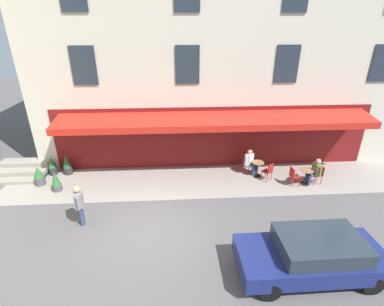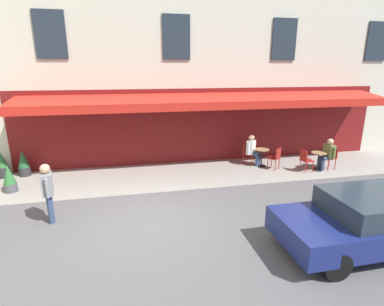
% 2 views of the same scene
% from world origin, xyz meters
% --- Properties ---
extents(ground_plane, '(70.00, 70.00, 0.00)m').
position_xyz_m(ground_plane, '(0.00, 0.00, 0.00)').
color(ground_plane, '#565456').
extents(sidewalk_cafe_terrace, '(20.50, 3.20, 0.01)m').
position_xyz_m(sidewalk_cafe_terrace, '(-3.25, -3.40, 0.00)').
color(sidewalk_cafe_terrace, gray).
rests_on(sidewalk_cafe_terrace, ground_plane).
extents(cafe_building_facade, '(20.00, 10.70, 15.00)m').
position_xyz_m(cafe_building_facade, '(-4.00, -9.49, 7.49)').
color(cafe_building_facade, beige).
rests_on(cafe_building_facade, ground_plane).
extents(cafe_table_near_entrance, '(0.60, 0.60, 0.75)m').
position_xyz_m(cafe_table_near_entrance, '(-5.04, -3.68, 0.49)').
color(cafe_table_near_entrance, black).
rests_on(cafe_table_near_entrance, ground_plane).
extents(cafe_chair_red_near_door, '(0.56, 0.56, 0.91)m').
position_xyz_m(cafe_chair_red_near_door, '(-5.42, -3.17, 0.55)').
color(cafe_chair_red_near_door, maroon).
rests_on(cafe_chair_red_near_door, ground_plane).
extents(cafe_chair_red_back_row, '(0.57, 0.57, 0.91)m').
position_xyz_m(cafe_chair_red_back_row, '(-4.57, -4.10, 0.55)').
color(cafe_chair_red_back_row, maroon).
rests_on(cafe_chair_red_back_row, ground_plane).
extents(cafe_table_mid_terrace, '(0.60, 0.60, 0.75)m').
position_xyz_m(cafe_table_mid_terrace, '(-7.06, -2.73, 0.49)').
color(cafe_table_mid_terrace, black).
rests_on(cafe_table_mid_terrace, ground_plane).
extents(cafe_chair_red_under_awning, '(0.44, 0.44, 0.91)m').
position_xyz_m(cafe_chair_red_under_awning, '(-6.43, -2.66, 0.55)').
color(cafe_chair_red_under_awning, maroon).
rests_on(cafe_chair_red_under_awning, ground_plane).
extents(cafe_chair_red_by_window, '(0.43, 0.43, 0.91)m').
position_xyz_m(cafe_chair_red_by_window, '(-7.69, -2.78, 0.55)').
color(cafe_chair_red_by_window, maroon).
rests_on(cafe_chair_red_by_window, ground_plane).
extents(seated_patron_in_white, '(0.65, 0.64, 1.32)m').
position_xyz_m(seated_patron_in_white, '(-4.73, -3.96, 0.70)').
color(seated_patron_in_white, navy).
rests_on(seated_patron_in_white, ground_plane).
extents(seated_companion_in_olive, '(0.55, 0.65, 1.29)m').
position_xyz_m(seated_companion_in_olive, '(-7.48, -2.76, 0.69)').
color(seated_companion_in_olive, navy).
rests_on(seated_companion_in_olive, ground_plane).
extents(walking_pedestrian_in_grey, '(0.37, 0.66, 1.64)m').
position_xyz_m(walking_pedestrian_in_grey, '(2.54, -0.43, 0.96)').
color(walking_pedestrian_in_grey, navy).
rests_on(walking_pedestrian_in_grey, ground_plane).
extents(potted_plant_by_steps, '(0.38, 0.38, 1.01)m').
position_xyz_m(potted_plant_by_steps, '(5.14, -4.44, 0.49)').
color(potted_plant_by_steps, '#2D2D33').
rests_on(potted_plant_by_steps, ground_plane).
extents(potted_plant_mid_terrace, '(0.41, 0.41, 0.96)m').
position_xyz_m(potted_plant_mid_terrace, '(4.38, -2.89, 0.47)').
color(potted_plant_mid_terrace, '#4C4C51').
rests_on(potted_plant_mid_terrace, ground_plane).
extents(potted_plant_entrance_right, '(0.42, 0.42, 1.01)m').
position_xyz_m(potted_plant_entrance_right, '(4.42, -4.49, 0.49)').
color(potted_plant_entrance_right, '#2D2D33').
rests_on(potted_plant_entrance_right, ground_plane).
extents(parked_car_navy, '(4.31, 1.83, 1.33)m').
position_xyz_m(parked_car_navy, '(-4.97, 2.35, 0.71)').
color(parked_car_navy, navy).
rests_on(parked_car_navy, ground_plane).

